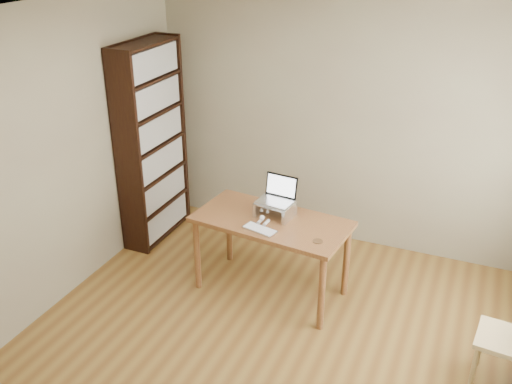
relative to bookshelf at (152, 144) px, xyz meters
name	(u,v)px	position (x,y,z in m)	size (l,w,h in m)	color
room	(261,221)	(1.86, -1.54, 0.25)	(4.04, 4.54, 2.64)	brown
bookshelf	(152,144)	(0.00, 0.00, 0.00)	(0.30, 0.90, 2.10)	black
desk	(271,230)	(1.54, -0.53, -0.40)	(1.43, 0.82, 0.75)	brown
laptop_stand	(275,207)	(1.54, -0.45, -0.22)	(0.32, 0.25, 0.13)	silver
laptop	(277,194)	(1.54, -0.40, -0.11)	(0.32, 0.28, 0.22)	silver
keyboard	(260,229)	(1.53, -0.75, -0.29)	(0.32, 0.20, 0.02)	silver
coaster	(318,241)	(2.04, -0.74, -0.30)	(0.09, 0.09, 0.01)	#51321C
cat	(273,208)	(1.52, -0.42, -0.24)	(0.24, 0.47, 0.14)	#3F3932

